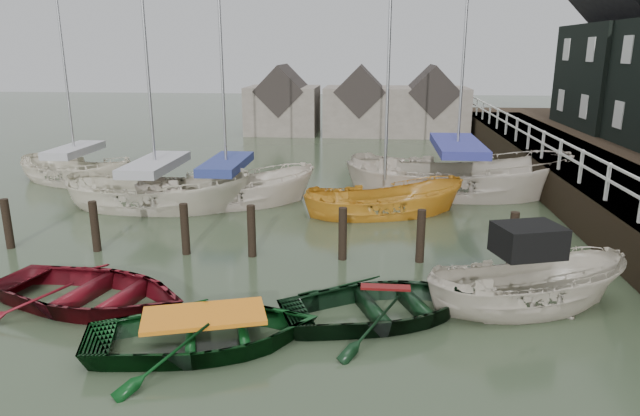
# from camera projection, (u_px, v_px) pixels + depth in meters

# --- Properties ---
(ground) EXTENTS (120.00, 120.00, 0.00)m
(ground) POSITION_uv_depth(u_px,v_px,m) (278.00, 307.00, 12.18)
(ground) COLOR #2D3924
(ground) RESTS_ON ground
(pier) EXTENTS (3.04, 32.00, 2.70)m
(pier) POSITION_uv_depth(u_px,v_px,m) (581.00, 180.00, 20.70)
(pier) COLOR black
(pier) RESTS_ON ground
(mooring_pilings) EXTENTS (13.72, 0.22, 1.80)m
(mooring_pilings) POSITION_uv_depth(u_px,v_px,m) (255.00, 238.00, 15.02)
(mooring_pilings) COLOR black
(mooring_pilings) RESTS_ON ground
(far_sheds) EXTENTS (14.00, 4.08, 4.39)m
(far_sheds) POSITION_uv_depth(u_px,v_px,m) (358.00, 105.00, 36.53)
(far_sheds) COLOR #665B51
(far_sheds) RESTS_ON ground
(rowboat_red) EXTENTS (5.09, 4.13, 0.93)m
(rowboat_red) POSITION_uv_depth(u_px,v_px,m) (93.00, 306.00, 12.23)
(rowboat_red) COLOR #560C14
(rowboat_red) RESTS_ON ground
(rowboat_green) EXTENTS (4.97, 4.17, 0.88)m
(rowboat_green) POSITION_uv_depth(u_px,v_px,m) (206.00, 347.00, 10.54)
(rowboat_green) COLOR black
(rowboat_green) RESTS_ON ground
(rowboat_dkgreen) EXTENTS (5.05, 4.37, 0.88)m
(rowboat_dkgreen) POSITION_uv_depth(u_px,v_px,m) (384.00, 318.00, 11.67)
(rowboat_dkgreen) COLOR black
(rowboat_dkgreen) RESTS_ON ground
(motorboat) EXTENTS (4.75, 2.91, 2.65)m
(motorboat) POSITION_uv_depth(u_px,v_px,m) (524.00, 305.00, 12.07)
(motorboat) COLOR beige
(motorboat) RESTS_ON ground
(sailboat_a) EXTENTS (6.71, 2.74, 11.27)m
(sailboat_a) POSITION_uv_depth(u_px,v_px,m) (158.00, 206.00, 19.79)
(sailboat_a) COLOR beige
(sailboat_a) RESTS_ON ground
(sailboat_b) EXTENTS (6.67, 4.13, 11.81)m
(sailboat_b) POSITION_uv_depth(u_px,v_px,m) (228.00, 202.00, 20.26)
(sailboat_b) COLOR beige
(sailboat_b) RESTS_ON ground
(sailboat_c) EXTENTS (5.81, 3.47, 10.68)m
(sailboat_c) POSITION_uv_depth(u_px,v_px,m) (384.00, 213.00, 19.08)
(sailboat_c) COLOR orange
(sailboat_c) RESTS_ON ground
(sailboat_d) EXTENTS (8.45, 3.66, 12.30)m
(sailboat_d) POSITION_uv_depth(u_px,v_px,m) (455.00, 193.00, 21.58)
(sailboat_d) COLOR beige
(sailboat_d) RESTS_ON ground
(sailboat_e) EXTENTS (6.20, 4.15, 9.61)m
(sailboat_e) POSITION_uv_depth(u_px,v_px,m) (78.00, 181.00, 23.53)
(sailboat_e) COLOR beige
(sailboat_e) RESTS_ON ground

